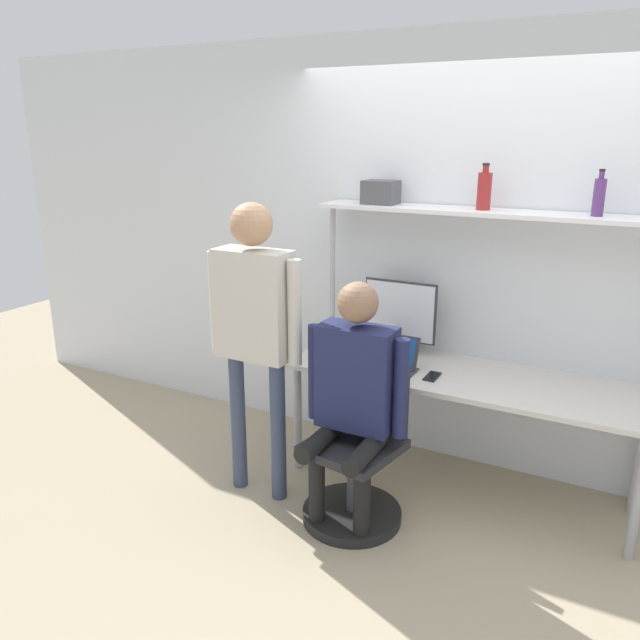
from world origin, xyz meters
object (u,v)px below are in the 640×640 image
object	(u,v)px
bottle_red	(484,190)
storage_box	(381,192)
office_chair	(357,471)
laptop	(389,360)
person_standing	(254,314)
bottle_purple	(599,196)
person_seated	(354,386)
cell_phone	(432,376)
monitor	(400,315)

from	to	relation	value
bottle_red	storage_box	bearing A→B (deg)	180.00
office_chair	bottle_red	xyz separation A→B (m)	(0.41, 0.77, 1.51)
storage_box	office_chair	bearing A→B (deg)	-74.04
laptop	person_standing	xyz separation A→B (m)	(-0.61, -0.52, 0.34)
bottle_purple	bottle_red	world-z (taller)	bottle_red
storage_box	bottle_red	bearing A→B (deg)	0.00
person_standing	bottle_red	world-z (taller)	bottle_red
person_seated	laptop	bearing A→B (deg)	90.85
office_chair	storage_box	distance (m)	1.67
office_chair	person_seated	world-z (taller)	person_seated
office_chair	bottle_purple	distance (m)	1.97
laptop	office_chair	world-z (taller)	laptop
bottle_purple	cell_phone	bearing A→B (deg)	-157.96
monitor	cell_phone	size ratio (longest dim) A/B	3.19
person_seated	storage_box	xyz separation A→B (m)	(-0.21, 0.82, 0.94)
cell_phone	bottle_red	xyz separation A→B (m)	(0.15, 0.30, 1.05)
person_seated	bottle_purple	distance (m)	1.63
cell_phone	bottle_purple	xyz separation A→B (m)	(0.75, 0.30, 1.05)
cell_phone	person_seated	world-z (taller)	person_seated
laptop	bottle_purple	size ratio (longest dim) A/B	1.40
monitor	office_chair	bearing A→B (deg)	-85.11
cell_phone	office_chair	distance (m)	0.70
person_seated	person_standing	xyz separation A→B (m)	(-0.62, 0.00, 0.32)
cell_phone	storage_box	distance (m)	1.16
monitor	cell_phone	xyz separation A→B (m)	(0.33, -0.30, -0.25)
office_chair	person_seated	size ratio (longest dim) A/B	0.67
bottle_purple	storage_box	bearing A→B (deg)	-180.00
bottle_red	office_chair	bearing A→B (deg)	-118.06
person_standing	bottle_purple	bearing A→B (deg)	26.38
person_seated	storage_box	bearing A→B (deg)	104.63
bottle_purple	storage_box	xyz separation A→B (m)	(-1.23, -0.00, -0.03)
laptop	bottle_red	xyz separation A→B (m)	(0.43, 0.30, 1.00)
office_chair	bottle_purple	world-z (taller)	bottle_purple
storage_box	laptop	bearing A→B (deg)	-55.27
office_chair	cell_phone	bearing A→B (deg)	60.77
person_standing	bottle_red	bearing A→B (deg)	38.03
person_standing	storage_box	bearing A→B (deg)	63.34
cell_phone	office_chair	xyz separation A→B (m)	(-0.26, -0.47, -0.45)
monitor	storage_box	bearing A→B (deg)	178.85
laptop	cell_phone	world-z (taller)	laptop
cell_phone	person_standing	distance (m)	1.10
person_seated	bottle_red	xyz separation A→B (m)	(0.42, 0.82, 0.98)
person_standing	bottle_red	distance (m)	1.48
laptop	person_seated	bearing A→B (deg)	-89.15
laptop	person_standing	bearing A→B (deg)	-139.90
person_standing	bottle_red	xyz separation A→B (m)	(1.04, 0.81, 0.66)
person_standing	monitor	bearing A→B (deg)	55.20
monitor	person_standing	world-z (taller)	person_standing
cell_phone	office_chair	size ratio (longest dim) A/B	0.16
person_seated	person_standing	world-z (taller)	person_standing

